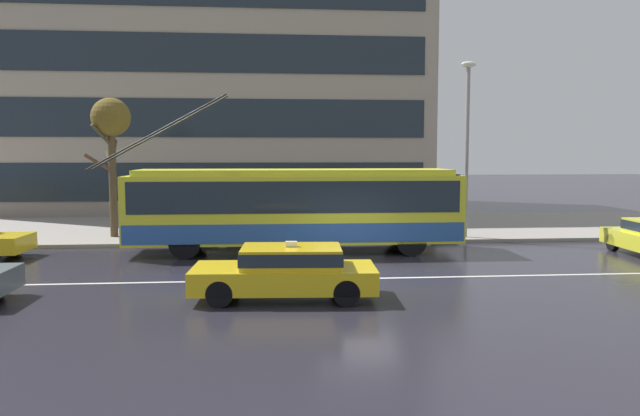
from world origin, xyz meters
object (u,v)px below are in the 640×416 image
(pedestrian_approaching_curb, at_px, (409,198))
(street_lamp, at_px, (467,135))
(bus_shelter, at_px, (232,187))
(street_tree_bare, at_px, (111,124))
(trolleybus, at_px, (295,207))
(pedestrian_at_shelter, at_px, (210,211))
(taxi_oncoming_near, at_px, (287,270))

(pedestrian_approaching_curb, distance_m, street_lamp, 3.49)
(bus_shelter, xyz_separation_m, street_tree_bare, (-4.77, 0.55, 2.51))
(pedestrian_approaching_curb, bearing_deg, street_lamp, 8.09)
(trolleybus, xyz_separation_m, street_tree_bare, (-7.17, 3.72, 3.04))
(bus_shelter, xyz_separation_m, pedestrian_approaching_curb, (6.94, -1.19, -0.40))
(trolleybus, xyz_separation_m, street_lamp, (6.95, 2.33, 2.62))
(street_lamp, relative_size, street_tree_bare, 1.25)
(pedestrian_at_shelter, distance_m, street_tree_bare, 5.22)
(trolleybus, xyz_separation_m, bus_shelter, (-2.40, 3.17, 0.53))
(pedestrian_approaching_curb, bearing_deg, bus_shelter, 170.29)
(pedestrian_approaching_curb, bearing_deg, taxi_oncoming_near, -119.83)
(bus_shelter, height_order, street_tree_bare, street_tree_bare)
(pedestrian_at_shelter, height_order, street_lamp, street_lamp)
(trolleybus, xyz_separation_m, pedestrian_at_shelter, (-3.36, 4.09, -0.51))
(street_lamp, height_order, street_tree_bare, street_lamp)
(pedestrian_at_shelter, bearing_deg, street_tree_bare, -174.54)
(bus_shelter, height_order, street_lamp, street_lamp)
(taxi_oncoming_near, bearing_deg, trolleybus, 85.49)
(taxi_oncoming_near, height_order, street_tree_bare, street_tree_bare)
(street_lamp, bearing_deg, taxi_oncoming_near, -129.16)
(taxi_oncoming_near, height_order, street_lamp, street_lamp)
(bus_shelter, bearing_deg, taxi_oncoming_near, -79.54)
(trolleybus, height_order, street_tree_bare, street_tree_bare)
(bus_shelter, distance_m, street_lamp, 9.62)
(bus_shelter, distance_m, pedestrian_approaching_curb, 7.05)
(street_lamp, distance_m, street_tree_bare, 14.20)
(bus_shelter, bearing_deg, street_lamp, -5.16)
(bus_shelter, xyz_separation_m, pedestrian_at_shelter, (-0.96, 0.91, -1.04))
(bus_shelter, relative_size, pedestrian_approaching_curb, 2.03)
(trolleybus, relative_size, taxi_oncoming_near, 2.86)
(bus_shelter, distance_m, street_tree_bare, 5.42)
(street_lamp, bearing_deg, trolleybus, -161.48)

